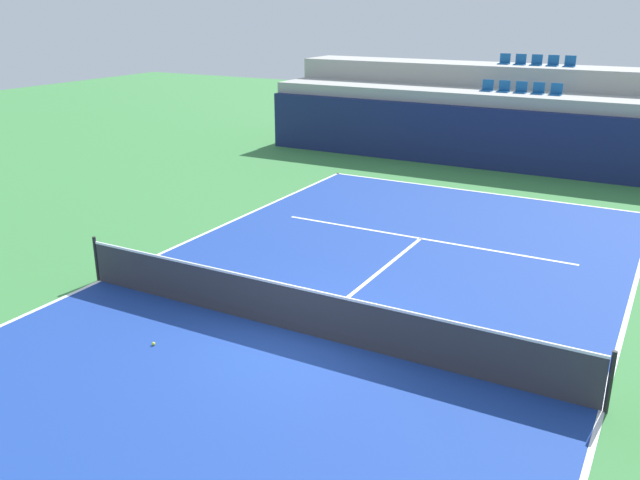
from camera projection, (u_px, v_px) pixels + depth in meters
ground_plane at (303, 334)px, 13.00m from camera, size 80.00×80.00×0.00m
court_surface at (303, 334)px, 13.00m from camera, size 11.00×24.00×0.01m
baseline_far at (478, 192)px, 22.87m from camera, size 11.00×0.10×0.00m
sideline_left at (100, 281)px, 15.48m from camera, size 0.10×24.00×0.00m
sideline_right at (602, 411)px, 10.52m from camera, size 0.10×24.00×0.00m
service_line_far at (421, 238)px, 18.29m from camera, size 8.26×0.10×0.00m
centre_service_line at (372, 278)px, 15.64m from camera, size 0.10×6.40×0.00m
back_wall at (507, 141)px, 25.37m from camera, size 20.76×0.30×2.36m
stands_tier_lower at (516, 129)px, 26.41m from camera, size 20.76×2.40×2.82m
stands_tier_upper at (531, 110)px, 28.25m from camera, size 20.76×2.40×3.69m
seating_row_lower at (521, 90)px, 25.98m from camera, size 3.09×0.44×0.44m
seating_row_upper at (536, 62)px, 27.67m from camera, size 3.09×0.44×0.44m
tennis_net at (303, 310)px, 12.83m from camera, size 11.08×0.08×1.07m
tennis_ball_0 at (153, 344)px, 12.53m from camera, size 0.07×0.07×0.07m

